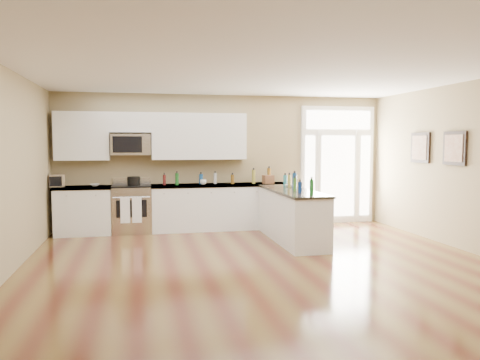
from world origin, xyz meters
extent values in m
plane|color=#562718|center=(0.00, 0.00, 0.00)|extent=(8.00, 8.00, 0.00)
plane|color=#9B8962|center=(0.00, 4.00, 1.40)|extent=(7.00, 0.00, 7.00)
plane|color=white|center=(0.00, 0.00, 2.80)|extent=(8.00, 8.00, 0.00)
cube|color=white|center=(-2.87, 3.69, 0.45)|extent=(1.06, 0.62, 0.90)
cube|color=black|center=(-2.87, 3.69, 0.05)|extent=(1.02, 0.52, 0.10)
cube|color=black|center=(-2.87, 3.69, 0.92)|extent=(1.10, 0.66, 0.04)
cube|color=white|center=(-0.16, 3.69, 0.45)|extent=(2.81, 0.62, 0.90)
cube|color=black|center=(-0.16, 3.69, 0.05)|extent=(2.77, 0.52, 0.10)
cube|color=black|center=(-0.16, 3.69, 0.92)|extent=(2.85, 0.66, 0.04)
cube|color=white|center=(0.93, 2.24, 0.45)|extent=(0.65, 2.28, 0.90)
cube|color=black|center=(0.93, 2.24, 0.05)|extent=(0.61, 2.18, 0.10)
cube|color=black|center=(0.93, 2.24, 0.92)|extent=(0.69, 2.32, 0.04)
cube|color=white|center=(-2.88, 3.83, 1.93)|extent=(1.04, 0.33, 0.95)
cube|color=white|center=(-0.57, 3.83, 1.93)|extent=(1.94, 0.33, 0.95)
cube|color=white|center=(-1.95, 3.83, 2.20)|extent=(0.82, 0.33, 0.40)
cube|color=silver|center=(-1.95, 3.80, 1.76)|extent=(0.78, 0.40, 0.42)
cube|color=black|center=(-2.01, 3.59, 1.76)|extent=(0.56, 0.01, 0.32)
cube|color=white|center=(2.55, 3.96, 1.30)|extent=(1.70, 0.08, 2.60)
cube|color=white|center=(2.55, 3.91, 1.05)|extent=(0.78, 0.02, 1.80)
cube|color=white|center=(1.89, 3.91, 1.05)|extent=(0.22, 0.02, 1.80)
cube|color=white|center=(3.21, 3.91, 1.05)|extent=(0.22, 0.02, 1.80)
cube|color=white|center=(2.55, 3.91, 2.30)|extent=(1.50, 0.02, 0.40)
cube|color=black|center=(3.47, 2.20, 1.70)|extent=(0.04, 0.58, 0.58)
cube|color=#97583C|center=(3.45, 2.20, 1.70)|extent=(0.01, 0.46, 0.46)
cube|color=black|center=(3.47, 1.20, 1.70)|extent=(0.04, 0.58, 0.58)
cube|color=#97583C|center=(3.45, 1.20, 1.70)|extent=(0.01, 0.46, 0.46)
cube|color=silver|center=(-1.95, 3.69, 0.46)|extent=(0.77, 0.63, 0.92)
cube|color=black|center=(-1.95, 3.69, 0.94)|extent=(0.77, 0.60, 0.03)
cube|color=silver|center=(-1.95, 3.99, 1.01)|extent=(0.77, 0.04, 0.14)
cube|color=black|center=(-1.95, 3.37, 0.52)|extent=(0.58, 0.01, 0.34)
cylinder|color=silver|center=(-1.95, 3.35, 0.74)|extent=(0.70, 0.02, 0.02)
cube|color=white|center=(-2.07, 3.34, 0.50)|extent=(0.18, 0.02, 0.50)
cube|color=white|center=(-1.85, 3.34, 0.50)|extent=(0.18, 0.02, 0.50)
cylinder|color=black|center=(-1.90, 3.60, 1.05)|extent=(0.30, 0.30, 0.19)
cube|color=silver|center=(-3.35, 3.67, 1.06)|extent=(0.33, 0.28, 0.25)
cube|color=brown|center=(0.85, 3.61, 1.03)|extent=(0.24, 0.19, 0.18)
imported|color=white|center=(-2.65, 3.74, 0.96)|extent=(0.19, 0.19, 0.04)
imported|color=white|center=(1.04, 2.76, 0.97)|extent=(0.22, 0.22, 0.05)
imported|color=white|center=(-0.52, 3.63, 0.99)|extent=(0.13, 0.13, 0.10)
cylinder|color=#19591E|center=(-1.05, 3.63, 1.06)|extent=(0.07, 0.07, 0.24)
cylinder|color=navy|center=(-0.55, 3.73, 1.04)|extent=(0.08, 0.08, 0.21)
cylinder|color=brown|center=(0.90, 3.71, 1.10)|extent=(0.08, 0.08, 0.32)
cylinder|color=olive|center=(0.55, 3.66, 1.08)|extent=(0.07, 0.07, 0.29)
cylinder|color=#26727F|center=(1.03, 3.00, 1.05)|extent=(0.08, 0.08, 0.22)
cylinder|color=#591919|center=(-1.30, 3.67, 1.04)|extent=(0.06, 0.06, 0.21)
cylinder|color=#B2B2B7|center=(-0.25, 3.76, 1.05)|extent=(0.06, 0.06, 0.22)
cylinder|color=navy|center=(0.89, 1.70, 1.04)|extent=(0.07, 0.07, 0.19)
cylinder|color=#3F7226|center=(0.91, 2.05, 1.06)|extent=(0.06, 0.06, 0.23)
cylinder|color=#19591E|center=(0.98, 1.40, 1.07)|extent=(0.07, 0.07, 0.25)
cylinder|color=navy|center=(1.01, 2.35, 1.09)|extent=(0.08, 0.08, 0.30)
cylinder|color=brown|center=(0.10, 3.67, 1.04)|extent=(0.07, 0.07, 0.19)
cylinder|color=olive|center=(1.02, 2.70, 1.06)|extent=(0.06, 0.06, 0.24)
camera|label=1|loc=(-1.76, -5.83, 1.79)|focal=35.00mm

